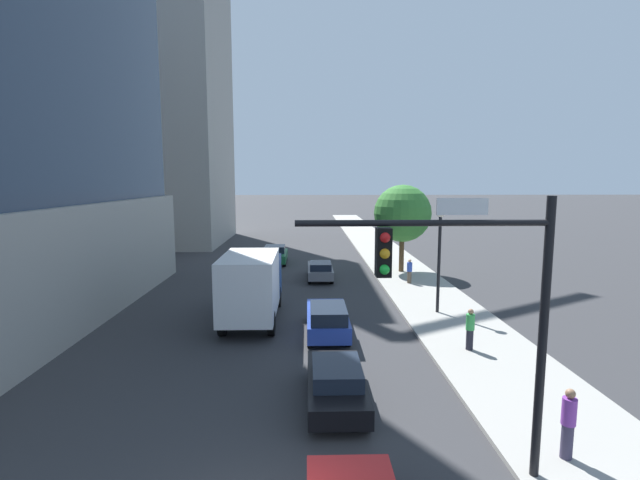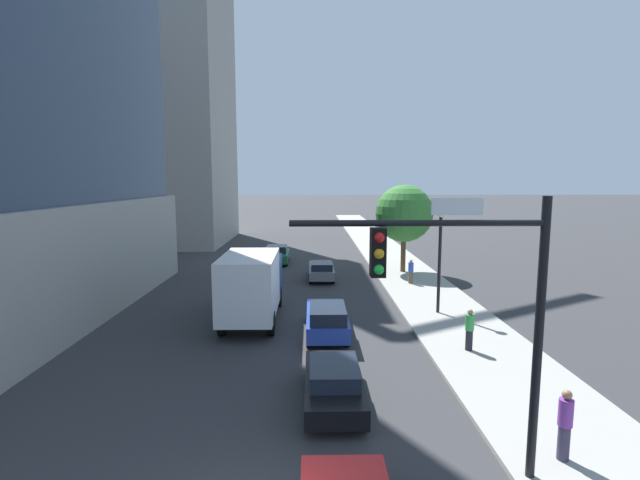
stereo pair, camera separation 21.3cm
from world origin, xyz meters
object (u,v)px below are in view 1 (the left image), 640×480
Objects in this scene: car_gray at (320,270)px; pedestrian_purple_shirt at (568,423)px; pedestrian_blue_shirt at (410,271)px; pedestrian_green_shirt at (470,329)px; street_tree at (402,214)px; car_blue at (327,318)px; traffic_light_pole at (472,289)px; car_green at (275,255)px; box_truck at (252,283)px; construction_building at (147,69)px; car_black at (336,383)px; street_lamp at (440,244)px.

pedestrian_purple_shirt is (5.43, -21.10, 0.39)m from car_gray.
pedestrian_green_shirt is at bearing -91.05° from pedestrian_blue_shirt.
pedestrian_green_shirt is (-0.48, -15.78, -3.43)m from street_tree.
traffic_light_pole is at bearing -75.00° from car_blue.
car_blue is 2.82× the size of pedestrian_green_shirt.
car_green is 0.63× the size of box_truck.
traffic_light_pole is 4.48m from pedestrian_purple_shirt.
construction_building reaches higher than car_gray.
box_truck is 14.69m from pedestrian_purple_shirt.
box_truck reaches higher than car_blue.
street_lamp is at bearing 58.11° from car_black.
pedestrian_green_shirt reaches higher than pedestrian_blue_shirt.
pedestrian_blue_shirt is at bearing 89.79° from street_lamp.
pedestrian_purple_shirt is (23.30, -40.96, -17.48)m from construction_building.
box_truck is (0.00, -15.84, 1.20)m from car_green.
traffic_light_pole is at bearing -63.68° from construction_building.
pedestrian_green_shirt is (-0.19, -5.24, -2.67)m from street_lamp.
car_gray is 0.97× the size of car_blue.
street_tree is 7.39m from car_gray.
car_blue is at bearing -121.03° from pedestrian_blue_shirt.
pedestrian_blue_shirt is (-0.26, -3.90, -3.48)m from street_tree.
construction_building is 10.06× the size of car_green.
street_lamp is at bearing -56.26° from car_gray.
traffic_light_pole is at bearing -110.29° from pedestrian_green_shirt.
car_black is 6.29m from pedestrian_purple_shirt.
street_tree is 3.82× the size of pedestrian_green_shirt.
car_black is (0.00, -17.95, 0.03)m from car_gray.
car_green is at bearing 119.57° from car_gray.
pedestrian_purple_shirt is (5.43, -9.43, 0.27)m from car_blue.
construction_building reaches higher than car_green.
street_tree is at bearing 88.41° from pedestrian_purple_shirt.
street_tree reaches higher than car_gray.
car_black is at bearing -90.00° from car_blue.
car_black is 16.97m from pedestrian_blue_shirt.
street_lamp is 0.78× the size of box_truck.
street_tree reaches higher than car_blue.
pedestrian_green_shirt is (2.90, 7.83, -3.55)m from traffic_light_pole.
car_gray is at bearing 160.88° from pedestrian_blue_shirt.
pedestrian_purple_shirt is (-0.36, -12.44, -2.61)m from street_lamp.
traffic_light_pole is 28.98m from car_green.
box_truck reaches higher than car_gray.
car_blue is 4.32m from box_truck.
street_lamp is 7.18m from pedestrian_blue_shirt.
pedestrian_blue_shirt is 19.09m from pedestrian_purple_shirt.
street_lamp is at bearing 5.34° from box_truck.
box_truck is at bearing 149.18° from car_blue.
pedestrian_green_shirt is (5.59, -13.89, 0.34)m from car_gray.
pedestrian_purple_shirt is (-0.64, -22.99, -3.37)m from street_tree.
street_tree is 1.39× the size of car_gray.
pedestrian_purple_shirt is at bearing -75.57° from car_gray.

